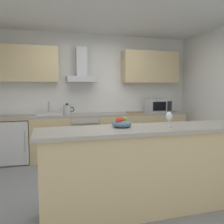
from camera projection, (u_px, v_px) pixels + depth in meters
ground at (115, 185)px, 3.52m from camera, size 5.59×4.81×0.02m
ceiling at (115, 3)px, 3.26m from camera, size 5.59×4.81×0.02m
wall_back at (90, 94)px, 5.27m from camera, size 5.59×0.12×2.60m
backsplash_tile at (91, 98)px, 5.21m from camera, size 3.90×0.02×0.66m
counter_back at (94, 135)px, 4.99m from camera, size 4.04×0.60×0.90m
counter_island at (152, 168)px, 2.77m from camera, size 2.64×0.64×0.99m
upper_cabinets at (92, 66)px, 4.99m from camera, size 3.98×0.32×0.70m
oven at (83, 135)px, 4.90m from camera, size 0.60×0.62×0.80m
refrigerator at (14, 141)px, 4.54m from camera, size 0.58×0.60×0.85m
microwave at (158, 106)px, 5.27m from camera, size 0.50×0.38×0.30m
sink at (49, 114)px, 4.69m from camera, size 0.50×0.40×0.26m
kettle at (67, 110)px, 4.73m from camera, size 0.29×0.15×0.24m
range_hood at (82, 71)px, 4.90m from camera, size 0.62×0.45×0.72m
wine_glass at (169, 117)px, 2.68m from camera, size 0.08×0.08×0.18m
fruit_bowl at (122, 123)px, 2.70m from camera, size 0.22×0.22×0.13m
chopping_board at (135, 112)px, 5.14m from camera, size 0.36×0.25×0.02m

